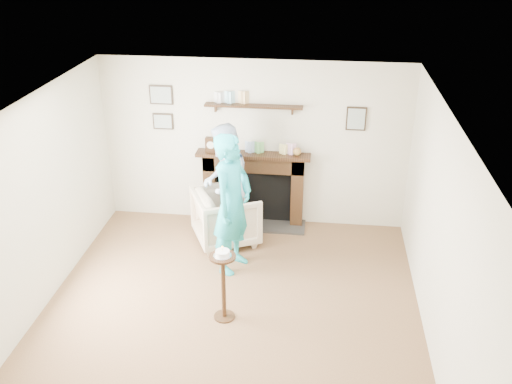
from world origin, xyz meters
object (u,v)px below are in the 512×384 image
Objects in this scene: man at (226,236)px; pedestal_table at (223,274)px; armchair at (227,240)px; woman at (233,266)px.

man is 1.98m from pedestal_table.
man is 1.78× the size of pedestal_table.
armchair is 0.88× the size of pedestal_table.
woman is 1.24m from pedestal_table.
woman is at bearing 93.16° from pedestal_table.
pedestal_table reaches higher than woman.
woman reaches higher than man.
man is (-0.03, 0.10, 0.00)m from armchair.
armchair is at bearing 37.32° from woman.
woman is at bearing 171.41° from armchair.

